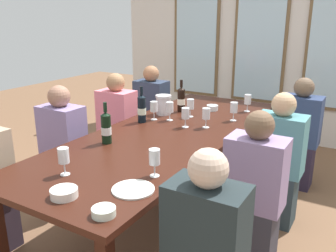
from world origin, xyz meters
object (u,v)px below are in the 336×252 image
Objects in this scene: wine_glass_7 at (206,114)px; seated_person_3 at (254,195)px; wine_glass_3 at (190,105)px; seated_person_7 at (278,163)px; wine_bottle_1 at (142,109)px; tasting_bowl_2 at (104,212)px; wine_glass_2 at (234,108)px; dining_table at (168,138)px; tasting_bowl_1 at (212,108)px; tasting_bowl_0 at (64,193)px; seated_person_1 at (299,136)px; wine_glass_5 at (154,158)px; wine_glass_8 at (64,157)px; seated_person_0 at (152,114)px; white_plate_0 at (133,189)px; seated_person_6 at (118,128)px; wine_bottle_0 at (106,128)px; wine_glass_1 at (185,114)px; wine_glass_6 at (248,100)px; wine_glass_0 at (170,108)px; wine_glass_9 at (154,107)px; metal_pitcher at (163,105)px; seated_person_2 at (64,150)px; wine_bottle_2 at (181,99)px.

wine_glass_7 is 0.92m from seated_person_3.
seated_person_7 is at bearing -12.14° from wine_glass_3.
tasting_bowl_2 is at bearing -62.13° from wine_bottle_1.
seated_person_7 reaches higher than wine_glass_2.
tasting_bowl_1 reaches higher than dining_table.
wine_glass_2 and wine_glass_7 have the same top height.
wine_bottle_1 reaches higher than tasting_bowl_0.
wine_glass_5 is at bearing -104.41° from seated_person_1.
wine_glass_8 is 0.16× the size of seated_person_0.
seated_person_3 is (0.49, 0.69, -0.22)m from white_plate_0.
seated_person_6 is at bearing -157.69° from seated_person_1.
tasting_bowl_2 is at bearing -25.36° from wine_glass_8.
wine_glass_2 is (-0.05, 1.88, 0.10)m from tasting_bowl_2.
wine_bottle_0 is 1.84× the size of wine_glass_1.
wine_glass_6 is 0.16× the size of seated_person_3.
wine_glass_1 reaches higher than tasting_bowl_1.
tasting_bowl_0 reaches higher than tasting_bowl_2.
wine_glass_7 is (0.38, -0.03, 0.00)m from wine_glass_0.
white_plate_0 is 1.23m from wine_glass_1.
seated_person_7 reaches higher than wine_glass_9.
tasting_bowl_1 is 0.66× the size of wine_glass_0.
metal_pitcher is 1.09× the size of wine_glass_7.
seated_person_0 is (-0.92, 0.87, -0.34)m from wine_glass_1.
wine_glass_5 is (0.00, 0.22, 0.11)m from white_plate_0.
wine_glass_6 is 1.84m from seated_person_2.
tasting_bowl_1 is 0.10× the size of seated_person_1.
tasting_bowl_2 is 0.69× the size of wine_glass_0.
seated_person_1 reaches higher than wine_glass_1.
metal_pitcher is 0.59× the size of wine_bottle_0.
wine_bottle_0 is at bearing -55.61° from seated_person_6.
wine_bottle_2 is at bearing 162.80° from seated_person_7.
wine_glass_3 is at bearing 87.69° from wine_glass_8.
seated_person_3 is at bearing -90.00° from seated_person_7.
seated_person_0 is at bearing 111.23° from wine_bottle_0.
white_plate_0 is 0.22× the size of seated_person_7.
wine_bottle_2 is 0.29× the size of seated_person_2.
wine_glass_6 is (0.40, 0.47, -0.00)m from wine_glass_3.
dining_table is 8.90× the size of wine_bottle_2.
seated_person_0 is at bearing 112.35° from tasting_bowl_0.
wine_glass_6 is at bearing 50.53° from wine_bottle_1.
dining_table is 1.26m from tasting_bowl_0.
seated_person_1 is at bearing 49.05° from wine_glass_1.
wine_glass_8 is at bearing -70.56° from seated_person_0.
wine_bottle_1 is 0.84m from wine_glass_2.
wine_glass_3 and wine_glass_7 have the same top height.
wine_glass_7 is at bearing 97.99° from wine_glass_5.
wine_glass_3 and wine_glass_9 have the same top height.
tasting_bowl_0 is 1.45m from wine_glass_1.
seated_person_2 is at bearing 136.97° from tasting_bowl_0.
tasting_bowl_2 is at bearing -6.77° from tasting_bowl_0.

